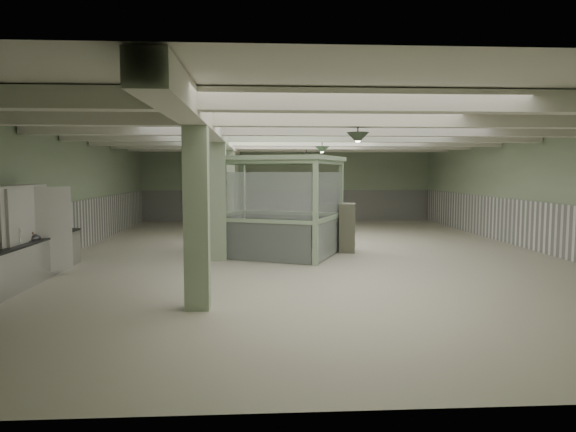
{
  "coord_description": "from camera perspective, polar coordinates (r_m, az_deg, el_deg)",
  "views": [
    {
      "loc": [
        -1.45,
        -14.92,
        2.4
      ],
      "look_at": [
        -0.69,
        -2.24,
        1.3
      ],
      "focal_mm": 32.0,
      "sensor_mm": 36.0,
      "label": 1
    }
  ],
  "objects": [
    {
      "name": "floor",
      "position": [
        15.18,
        2.1,
        -4.15
      ],
      "size": [
        20.0,
        20.0,
        0.0
      ],
      "primitive_type": "plane",
      "color": "#BDB8A6",
      "rests_on": "ground"
    },
    {
      "name": "ceiling",
      "position": [
        15.04,
        2.14,
        9.52
      ],
      "size": [
        14.0,
        20.0,
        0.02
      ],
      "primitive_type": "cube",
      "color": "silver",
      "rests_on": "wall_back"
    },
    {
      "name": "wall_back",
      "position": [
        24.97,
        -0.1,
        3.58
      ],
      "size": [
        14.0,
        0.02,
        3.6
      ],
      "primitive_type": "cube",
      "color": "#97A987",
      "rests_on": "floor"
    },
    {
      "name": "wall_front",
      "position": [
        5.17,
        12.9,
        -1.87
      ],
      "size": [
        14.0,
        0.02,
        3.6
      ],
      "primitive_type": "cube",
      "color": "#97A987",
      "rests_on": "floor"
    },
    {
      "name": "wall_left",
      "position": [
        15.93,
        -23.83,
        2.37
      ],
      "size": [
        0.02,
        20.0,
        3.6
      ],
      "primitive_type": "cube",
      "color": "#97A987",
      "rests_on": "floor"
    },
    {
      "name": "wall_right",
      "position": [
        17.16,
        26.1,
        2.44
      ],
      "size": [
        0.02,
        20.0,
        3.6
      ],
      "primitive_type": "cube",
      "color": "#97A987",
      "rests_on": "floor"
    },
    {
      "name": "wainscot_left",
      "position": [
        16.0,
        -23.62,
        -1.39
      ],
      "size": [
        0.05,
        19.9,
        1.5
      ],
      "primitive_type": "cube",
      "color": "white",
      "rests_on": "floor"
    },
    {
      "name": "wainscot_right",
      "position": [
        17.22,
        25.9,
        -1.05
      ],
      "size": [
        0.05,
        19.9,
        1.5
      ],
      "primitive_type": "cube",
      "color": "white",
      "rests_on": "floor"
    },
    {
      "name": "wainscot_back",
      "position": [
        24.99,
        -0.1,
        1.17
      ],
      "size": [
        13.9,
        0.05,
        1.5
      ],
      "primitive_type": "cube",
      "color": "white",
      "rests_on": "floor"
    },
    {
      "name": "girder",
      "position": [
        14.99,
        -7.53,
        8.66
      ],
      "size": [
        0.45,
        19.9,
        0.4
      ],
      "primitive_type": "cube",
      "color": "silver",
      "rests_on": "ceiling"
    },
    {
      "name": "beam_a",
      "position": [
        7.63,
        7.74,
        12.57
      ],
      "size": [
        13.9,
        0.35,
        0.32
      ],
      "primitive_type": "cube",
      "color": "silver",
      "rests_on": "ceiling"
    },
    {
      "name": "beam_b",
      "position": [
        10.08,
        4.95,
        10.73
      ],
      "size": [
        13.9,
        0.35,
        0.32
      ],
      "primitive_type": "cube",
      "color": "silver",
      "rests_on": "ceiling"
    },
    {
      "name": "beam_c",
      "position": [
        12.55,
        3.26,
        9.6
      ],
      "size": [
        13.9,
        0.35,
        0.32
      ],
      "primitive_type": "cube",
      "color": "silver",
      "rests_on": "ceiling"
    },
    {
      "name": "beam_d",
      "position": [
        15.03,
        2.14,
        8.84
      ],
      "size": [
        13.9,
        0.35,
        0.32
      ],
      "primitive_type": "cube",
      "color": "silver",
      "rests_on": "ceiling"
    },
    {
      "name": "beam_e",
      "position": [
        17.51,
        1.34,
        8.29
      ],
      "size": [
        13.9,
        0.35,
        0.32
      ],
      "primitive_type": "cube",
      "color": "silver",
      "rests_on": "ceiling"
    },
    {
      "name": "beam_f",
      "position": [
        20.0,
        0.74,
        7.88
      ],
      "size": [
        13.9,
        0.35,
        0.32
      ],
      "primitive_type": "cube",
      "color": "silver",
      "rests_on": "ceiling"
    },
    {
      "name": "beam_g",
      "position": [
        22.49,
        0.27,
        7.55
      ],
      "size": [
        13.9,
        0.35,
        0.32
      ],
      "primitive_type": "cube",
      "color": "silver",
      "rests_on": "ceiling"
    },
    {
      "name": "column_a",
      "position": [
        9.0,
        -10.12,
        1.04
      ],
      "size": [
        0.42,
        0.42,
        3.6
      ],
      "primitive_type": "cube",
      "color": "#9BB08D",
      "rests_on": "floor"
    },
    {
      "name": "column_b",
      "position": [
        13.97,
        -7.74,
        2.44
      ],
      "size": [
        0.42,
        0.42,
        3.6
      ],
      "primitive_type": "cube",
      "color": "#9BB08D",
      "rests_on": "floor"
    },
    {
      "name": "column_c",
      "position": [
        18.96,
        -6.61,
        3.11
      ],
      "size": [
        0.42,
        0.42,
        3.6
      ],
      "primitive_type": "cube",
      "color": "#9BB08D",
      "rests_on": "floor"
    },
    {
      "name": "column_d",
      "position": [
        22.95,
        -6.06,
        3.43
      ],
      "size": [
        0.42,
        0.42,
        3.6
      ],
      "primitive_type": "cube",
      "color": "#9BB08D",
      "rests_on": "floor"
    },
    {
      "name": "pendant_front",
      "position": [
        10.13,
        7.76,
        8.58
      ],
      "size": [
        0.44,
        0.44,
        0.22
      ],
      "primitive_type": "cone",
      "rotation": [
        3.14,
        0.0,
        0.0
      ],
      "color": "#303D2E",
      "rests_on": "ceiling"
    },
    {
      "name": "pendant_mid",
      "position": [
        15.56,
        3.8,
        7.33
      ],
      "size": [
        0.44,
        0.44,
        0.22
      ],
      "primitive_type": "cone",
      "rotation": [
        3.14,
        0.0,
        0.0
      ],
      "color": "#303D2E",
      "rests_on": "ceiling"
    },
    {
      "name": "pendant_back",
      "position": [
        20.53,
        2.04,
        6.76
      ],
      "size": [
        0.44,
        0.44,
        0.22
      ],
      "primitive_type": "cone",
      "rotation": [
        3.14,
        0.0,
        0.0
      ],
      "color": "#303D2E",
      "rests_on": "ceiling"
    },
    {
      "name": "prep_counter",
      "position": [
        12.7,
        -27.1,
        -4.39
      ],
      "size": [
        0.82,
        4.71,
        0.91
      ],
      "color": "silver",
      "rests_on": "floor"
    },
    {
      "name": "pitcher_far",
      "position": [
        13.24,
        -26.11,
        -1.43
      ],
      "size": [
        0.25,
        0.27,
        0.29
      ],
      "primitive_type": null,
      "rotation": [
        0.0,
        0.0,
        -0.25
      ],
      "color": "silver",
      "rests_on": "prep_counter"
    },
    {
      "name": "veg_colander",
      "position": [
        12.68,
        -26.62,
        -1.98
      ],
      "size": [
        0.5,
        0.5,
        0.17
      ],
      "primitive_type": null,
      "rotation": [
        0.0,
        0.0,
        0.39
      ],
      "color": "#424347",
      "rests_on": "prep_counter"
    },
    {
      "name": "orange_bowl",
      "position": [
        12.65,
        -27.15,
        -2.2
      ],
      "size": [
        0.32,
        0.32,
        0.09
      ],
      "primitive_type": "cylinder",
      "rotation": [
        0.0,
        0.0,
        0.27
      ],
      "color": "#B2B2B7",
      "rests_on": "prep_counter"
    },
    {
      "name": "walkin_cooler",
      "position": [
        12.44,
        -28.01,
        -2.06
      ],
      "size": [
        1.05,
        2.2,
        2.02
      ],
      "color": "silver",
      "rests_on": "floor"
    },
    {
      "name": "guard_booth",
      "position": [
        14.8,
        -1.48,
        2.95
      ],
      "size": [
        4.38,
        4.09,
        2.83
      ],
      "rotation": [
        0.0,
        0.0,
        -0.4
      ],
      "color": "#9AB692",
      "rests_on": "floor"
    },
    {
      "name": "filing_cabinet",
      "position": [
        15.44,
        6.58,
        -1.3
      ],
      "size": [
        0.58,
        0.75,
        1.46
      ],
      "primitive_type": "cube",
      "rotation": [
        0.0,
        0.0,
        -0.18
      ],
      "color": "#606050",
      "rests_on": "floor"
    }
  ]
}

